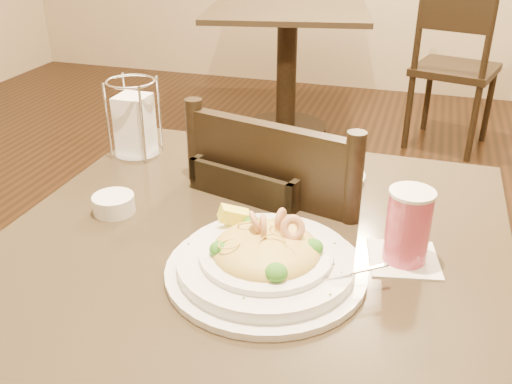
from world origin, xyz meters
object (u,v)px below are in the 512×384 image
(main_table, at_px, (253,337))
(dining_chair_near, at_px, (294,269))
(side_plate, at_px, (323,175))
(pasta_bowl, at_px, (266,258))
(background_table, at_px, (287,48))
(drink_glass, at_px, (408,227))
(butter_ramekin, at_px, (114,204))
(dining_chair_far, at_px, (454,63))
(bread_basket, at_px, (264,174))
(napkin_caddy, at_px, (135,123))

(main_table, xyz_separation_m, dining_chair_near, (0.02, 0.28, -0.02))
(side_plate, bearing_deg, dining_chair_near, -177.79)
(dining_chair_near, bearing_deg, pasta_bowl, 109.82)
(main_table, xyz_separation_m, pasta_bowl, (0.06, -0.10, 0.27))
(main_table, relative_size, dining_chair_near, 0.97)
(background_table, bearing_deg, drink_glass, -71.38)
(pasta_bowl, height_order, butter_ramekin, pasta_bowl)
(background_table, xyz_separation_m, dining_chair_far, (0.95, -0.00, -0.02))
(butter_ramekin, bearing_deg, drink_glass, -0.33)
(main_table, distance_m, pasta_bowl, 0.29)
(dining_chair_far, bearing_deg, drink_glass, 102.18)
(dining_chair_far, bearing_deg, main_table, 96.00)
(dining_chair_far, relative_size, drink_glass, 6.83)
(background_table, height_order, pasta_bowl, pasta_bowl)
(pasta_bowl, bearing_deg, dining_chair_far, 82.51)
(dining_chair_far, height_order, butter_ramekin, dining_chair_far)
(drink_glass, relative_size, side_plate, 0.74)
(bread_basket, xyz_separation_m, napkin_caddy, (-0.34, 0.07, 0.06))
(butter_ramekin, bearing_deg, background_table, 96.36)
(napkin_caddy, bearing_deg, drink_glass, -23.25)
(bread_basket, relative_size, butter_ramekin, 3.53)
(bread_basket, xyz_separation_m, side_plate, (0.12, 0.07, -0.02))
(background_table, distance_m, pasta_bowl, 2.64)
(napkin_caddy, bearing_deg, butter_ramekin, -71.20)
(background_table, height_order, side_plate, side_plate)
(pasta_bowl, relative_size, bread_basket, 1.25)
(dining_chair_near, xyz_separation_m, drink_glass, (0.25, -0.28, 0.32))
(pasta_bowl, bearing_deg, dining_chair_near, 95.75)
(main_table, distance_m, side_plate, 0.38)
(main_table, bearing_deg, dining_chair_far, 80.93)
(main_table, relative_size, side_plate, 4.90)
(side_plate, bearing_deg, butter_ramekin, -142.61)
(dining_chair_near, bearing_deg, background_table, -61.12)
(dining_chair_far, distance_m, pasta_bowl, 2.59)
(drink_glass, distance_m, bread_basket, 0.37)
(dining_chair_near, relative_size, bread_basket, 3.26)
(side_plate, bearing_deg, napkin_caddy, -179.98)
(background_table, height_order, butter_ramekin, butter_ramekin)
(dining_chair_far, bearing_deg, pasta_bowl, 97.59)
(background_table, relative_size, pasta_bowl, 2.96)
(main_table, relative_size, bread_basket, 3.15)
(napkin_caddy, bearing_deg, pasta_bowl, -41.56)
(napkin_caddy, distance_m, butter_ramekin, 0.30)
(dining_chair_far, bearing_deg, background_table, 15.03)
(main_table, relative_size, butter_ramekin, 11.13)
(bread_basket, bearing_deg, background_table, 102.98)
(dining_chair_far, relative_size, pasta_bowl, 2.61)
(main_table, bearing_deg, side_plate, 75.21)
(drink_glass, bearing_deg, pasta_bowl, -153.18)
(dining_chair_far, bearing_deg, dining_chair_near, 95.29)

